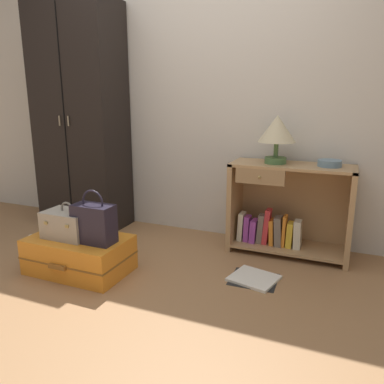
{
  "coord_description": "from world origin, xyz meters",
  "views": [
    {
      "loc": [
        1.23,
        -1.76,
        1.25
      ],
      "look_at": [
        0.15,
        0.81,
        0.55
      ],
      "focal_mm": 35.18,
      "sensor_mm": 36.0,
      "label": 1
    }
  ],
  "objects": [
    {
      "name": "table_lamp",
      "position": [
        0.7,
        1.22,
        1.0
      ],
      "size": [
        0.3,
        0.3,
        0.38
      ],
      "color": "#4C7542",
      "rests_on": "bookshelf"
    },
    {
      "name": "wardrobe",
      "position": [
        -1.17,
        1.2,
        1.05
      ],
      "size": [
        0.83,
        0.47,
        2.1
      ],
      "color": "black",
      "rests_on": "ground_plane"
    },
    {
      "name": "back_wall",
      "position": [
        0.0,
        1.5,
        1.3
      ],
      "size": [
        6.4,
        0.1,
        2.6
      ],
      "primitive_type": "cube",
      "color": "beige",
      "rests_on": "ground_plane"
    },
    {
      "name": "open_book_on_floor",
      "position": [
        0.7,
        0.65,
        0.01
      ],
      "size": [
        0.36,
        0.34,
        0.02
      ],
      "color": "white",
      "rests_on": "ground_plane"
    },
    {
      "name": "ground_plane",
      "position": [
        0.0,
        0.0,
        0.0
      ],
      "size": [
        9.0,
        9.0,
        0.0
      ],
      "primitive_type": "plane",
      "color": "#9E7047"
    },
    {
      "name": "handbag",
      "position": [
        -0.36,
        0.26,
        0.4
      ],
      "size": [
        0.29,
        0.15,
        0.38
      ],
      "color": "#231E2D",
      "rests_on": "suitcase_large"
    },
    {
      "name": "bowl",
      "position": [
        1.1,
        1.24,
        0.77
      ],
      "size": [
        0.18,
        0.18,
        0.05
      ],
      "primitive_type": "cylinder",
      "color": "slate",
      "rests_on": "bookshelf"
    },
    {
      "name": "train_case",
      "position": [
        -0.6,
        0.27,
        0.36
      ],
      "size": [
        0.34,
        0.24,
        0.27
      ],
      "color": "#A89E8E",
      "rests_on": "suitcase_large"
    },
    {
      "name": "bottle",
      "position": [
        -0.98,
        0.28,
        0.1
      ],
      "size": [
        0.08,
        0.08,
        0.22
      ],
      "color": "white",
      "rests_on": "ground_plane"
    },
    {
      "name": "suitcase_large",
      "position": [
        -0.53,
        0.28,
        0.13
      ],
      "size": [
        0.73,
        0.47,
        0.26
      ],
      "color": "orange",
      "rests_on": "ground_plane"
    },
    {
      "name": "bookshelf",
      "position": [
        0.8,
        1.25,
        0.35
      ],
      "size": [
        0.96,
        0.4,
        0.74
      ],
      "color": "tan",
      "rests_on": "ground_plane"
    }
  ]
}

